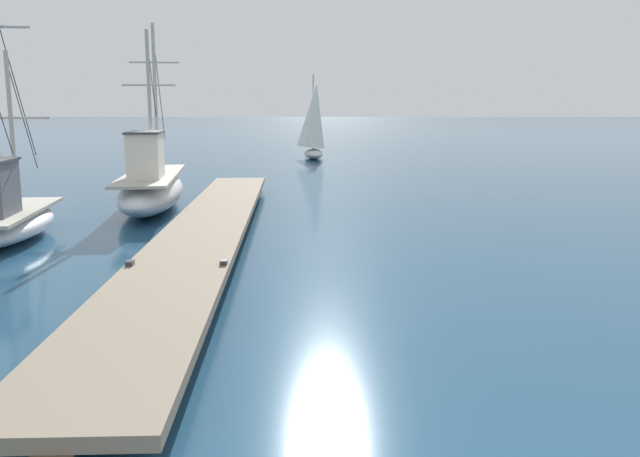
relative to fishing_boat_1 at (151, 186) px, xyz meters
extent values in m
cube|color=gray|center=(2.61, -5.12, -0.37)|extent=(2.82, 20.55, 0.16)
cylinder|color=#4C3D2D|center=(2.86, -10.24, -0.59)|extent=(0.36, 0.36, 0.29)
cylinder|color=#4C3D2D|center=(2.61, -5.12, -0.59)|extent=(0.36, 0.36, 0.29)
cylinder|color=#4C3D2D|center=(2.35, -0.01, -0.59)|extent=(0.36, 0.36, 0.29)
cylinder|color=#4C3D2D|center=(2.09, 5.11, -0.59)|extent=(0.36, 0.36, 0.29)
cube|color=#333338|center=(2.01, -9.25, -0.25)|extent=(0.13, 0.21, 0.08)
cube|color=#333338|center=(3.61, -9.17, -0.25)|extent=(0.13, 0.21, 0.08)
ellipsoid|color=silver|center=(-2.35, -4.85, -0.37)|extent=(2.75, 5.33, 0.72)
cylinder|color=#333338|center=(-2.59, -3.04, 3.20)|extent=(0.44, 3.01, 4.32)
cylinder|color=#B2ADA3|center=(-2.54, -3.47, 1.87)|extent=(0.11, 0.11, 3.77)
cylinder|color=#B2ADA3|center=(-2.54, -3.47, 2.11)|extent=(1.86, 0.31, 0.06)
cylinder|color=#333338|center=(-2.67, -2.46, 2.06)|extent=(0.29, 1.95, 2.79)
ellipsoid|color=silver|center=(-0.02, 0.12, -0.19)|extent=(2.75, 7.56, 1.09)
cube|color=#B2AD9E|center=(-0.02, 0.12, 0.32)|extent=(2.44, 6.80, 0.08)
cube|color=silver|center=(0.13, -0.98, 0.99)|extent=(1.12, 1.81, 1.28)
cube|color=#3D3D42|center=(0.13, -0.98, 1.66)|extent=(1.20, 1.95, 0.06)
cylinder|color=#B2ADA3|center=(-0.07, 0.49, 2.51)|extent=(0.11, 0.11, 4.32)
cylinder|color=#B2ADA3|center=(-0.07, 0.49, 3.03)|extent=(1.59, 0.27, 0.06)
cylinder|color=#333338|center=(-0.22, 1.64, 2.73)|extent=(0.33, 2.23, 3.20)
cylinder|color=#B2ADA3|center=(-0.29, 2.14, 2.70)|extent=(0.11, 0.11, 4.70)
cylinder|color=#B2ADA3|center=(-0.29, 2.14, 3.81)|extent=(1.59, 0.27, 0.06)
cylinder|color=#333338|center=(-0.46, 3.39, 2.94)|extent=(0.35, 2.43, 3.48)
ellipsoid|color=silver|center=(4.53, 20.55, -0.44)|extent=(1.39, 3.43, 0.60)
cylinder|color=#B2ADA3|center=(4.52, 20.65, 2.06)|extent=(0.08, 0.08, 4.39)
cone|color=silver|center=(4.55, 20.30, 1.84)|extent=(2.19, 1.85, 3.89)
camera|label=1|loc=(5.40, -20.50, 2.40)|focal=37.98mm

